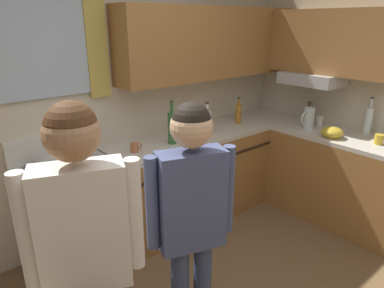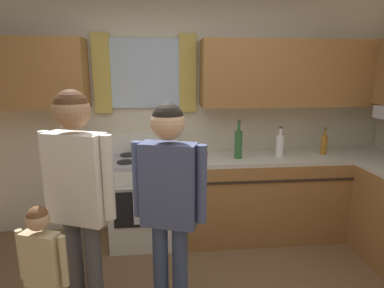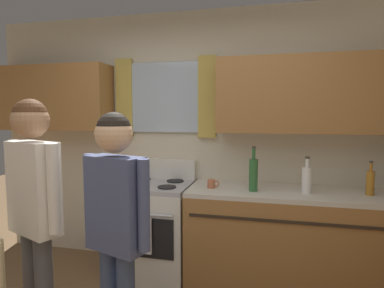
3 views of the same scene
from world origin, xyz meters
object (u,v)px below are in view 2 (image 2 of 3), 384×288
Objects in this scene: adult_in_plaid at (169,194)px; bottle_wine_green at (238,144)px; bottle_oil_amber at (324,144)px; small_child at (43,265)px; bottle_milk_white at (280,145)px; adult_holding_child at (78,187)px; cup_terracotta at (201,155)px; stove_oven at (146,198)px.

bottle_wine_green is at bearing 57.44° from adult_in_plaid.
bottle_wine_green is (-0.95, -0.08, 0.04)m from bottle_oil_amber.
adult_in_plaid is 1.57× the size of small_child.
bottle_wine_green is 2.03m from small_child.
bottle_milk_white is 0.19× the size of adult_holding_child.
cup_terracotta is at bearing 175.65° from bottle_wine_green.
bottle_oil_amber is 0.17× the size of adult_holding_child.
adult_in_plaid reaches higher than small_child.
bottle_wine_green is 3.62× the size of cup_terracotta.
bottle_milk_white reaches higher than bottle_oil_amber.
bottle_milk_white reaches higher than cup_terracotta.
bottle_wine_green is (0.95, -0.09, 0.58)m from stove_oven.
adult_holding_child is at bearing -129.33° from cup_terracotta.
adult_holding_child is 1.05× the size of adult_in_plaid.
stove_oven is 10.11× the size of cup_terracotta.
adult_holding_child is 0.58m from adult_in_plaid.
stove_oven is 2.79× the size of bottle_wine_green.
adult_in_plaid reaches higher than cup_terracotta.
small_child is (-2.45, -1.38, -0.38)m from bottle_oil_amber.
stove_oven is 1.36m from adult_in_plaid.
bottle_wine_green is 0.24× the size of adult_holding_child.
bottle_oil_amber is at bearing 2.11° from cup_terracotta.
bottle_wine_green is 0.39m from cup_terracotta.
bottle_milk_white is at bearing 44.91° from adult_in_plaid.
stove_oven reaches higher than cup_terracotta.
bottle_oil_amber is (1.90, -0.01, 0.54)m from stove_oven.
adult_in_plaid is (0.22, -1.23, 0.53)m from stove_oven.
bottle_wine_green is at bearing -4.35° from cup_terracotta.
adult_in_plaid is at bearing -79.98° from stove_oven.
bottle_milk_white is 2.39m from small_child.
bottle_oil_amber is at bearing 27.80° from adult_holding_child.
adult_holding_child is at bearing 176.70° from adult_in_plaid.
bottle_milk_white reaches higher than stove_oven.
cup_terracotta is at bearing -177.89° from bottle_oil_amber.
cup_terracotta is 0.07× the size of adult_in_plaid.
adult_in_plaid is at bearing -135.09° from bottle_milk_white.
stove_oven is at bearing 177.46° from bottle_milk_white.
bottle_milk_white is 0.20× the size of adult_in_plaid.
adult_holding_child reaches higher than adult_in_plaid.
bottle_oil_amber is 2.08m from adult_in_plaid.
adult_in_plaid reaches higher than stove_oven.
small_child is at bearing -135.08° from adult_holding_child.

